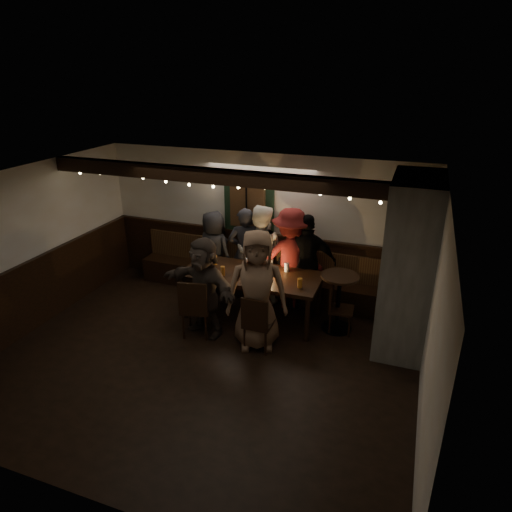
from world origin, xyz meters
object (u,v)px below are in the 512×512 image
at_px(high_top, 339,295).
at_px(person_d, 290,258).
at_px(person_c, 260,253).
at_px(chair_near_right, 257,321).
at_px(person_b, 245,253).
at_px(person_f, 204,287).
at_px(chair_end, 337,304).
at_px(person_a, 214,251).
at_px(dining_table, 252,277).
at_px(person_e, 307,262).
at_px(chair_near_left, 195,305).
at_px(person_g, 257,290).

bearing_deg(high_top, person_d, 151.30).
distance_m(person_c, person_d, 0.58).
xyz_separation_m(chair_near_right, person_b, (-0.82, 1.65, 0.33)).
bearing_deg(person_f, chair_end, 40.60).
xyz_separation_m(high_top, person_a, (-2.47, 0.65, 0.17)).
bearing_deg(dining_table, person_d, 53.52).
bearing_deg(person_d, person_a, -21.75).
bearing_deg(person_e, chair_end, 122.12).
xyz_separation_m(chair_near_left, person_b, (0.21, 1.62, 0.29)).
height_order(chair_near_right, person_b, person_b).
bearing_deg(person_e, chair_near_left, 33.06).
relative_size(high_top, person_d, 0.53).
bearing_deg(person_g, person_a, 112.84).
relative_size(high_top, person_b, 0.57).
height_order(chair_end, high_top, high_top).
height_order(dining_table, person_b, person_b).
distance_m(person_b, person_f, 1.44).
relative_size(chair_near_left, chair_end, 1.18).
xyz_separation_m(dining_table, chair_near_right, (0.42, -0.91, -0.23)).
bearing_deg(high_top, person_b, 161.31).
bearing_deg(person_e, person_d, -10.90).
bearing_deg(person_g, person_d, 65.63).
bearing_deg(person_c, person_f, 66.84).
height_order(chair_near_left, person_b, person_b).
bearing_deg(person_f, person_g, 15.48).
relative_size(dining_table, person_g, 1.23).
bearing_deg(high_top, dining_table, -175.16).
height_order(chair_near_left, person_d, person_d).
xyz_separation_m(dining_table, person_e, (0.76, 0.67, 0.11)).
bearing_deg(person_d, chair_end, 131.43).
bearing_deg(chair_near_right, person_g, 110.09).
height_order(chair_end, person_d, person_d).
xyz_separation_m(person_b, person_g, (0.77, -1.50, 0.09)).
bearing_deg(chair_near_right, dining_table, 114.94).
xyz_separation_m(chair_near_right, person_d, (0.05, 1.55, 0.39)).
xyz_separation_m(chair_near_right, person_g, (-0.06, 0.15, 0.42)).
relative_size(high_top, person_f, 0.60).
relative_size(chair_near_right, high_top, 0.95).
relative_size(chair_near_left, person_b, 0.58).
bearing_deg(chair_near_left, dining_table, 55.24).
relative_size(high_top, person_g, 0.52).
xyz_separation_m(person_c, person_f, (-0.42, -1.40, -0.08)).
distance_m(chair_end, person_a, 2.58).
height_order(high_top, person_a, person_a).
height_order(chair_near_left, person_f, person_f).
bearing_deg(person_e, chair_near_right, 62.46).
relative_size(person_b, person_f, 1.05).
xyz_separation_m(high_top, person_g, (-1.07, -0.88, 0.32)).
xyz_separation_m(person_b, person_d, (0.88, -0.10, 0.06)).
xyz_separation_m(person_a, person_c, (0.94, -0.07, 0.12)).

